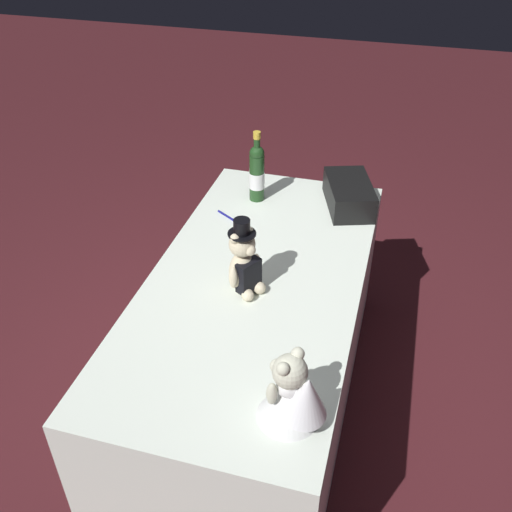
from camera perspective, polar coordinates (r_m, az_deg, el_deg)
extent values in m
plane|color=#47191E|center=(2.68, 0.00, -14.05)|extent=(12.00, 12.00, 0.00)
cube|color=white|center=(2.42, 0.00, -8.69)|extent=(1.66, 0.80, 0.70)
ellipsoid|color=beige|center=(2.08, -1.35, -1.58)|extent=(0.11, 0.10, 0.16)
cube|color=black|center=(2.06, -0.77, -1.95)|extent=(0.10, 0.08, 0.12)
sphere|color=beige|center=(2.01, -1.40, 1.20)|extent=(0.10, 0.10, 0.10)
sphere|color=beige|center=(1.99, -0.59, 0.59)|extent=(0.04, 0.04, 0.04)
sphere|color=beige|center=(1.97, -2.12, 1.73)|extent=(0.04, 0.04, 0.04)
sphere|color=beige|center=(2.01, -0.72, 2.48)|extent=(0.04, 0.04, 0.04)
ellipsoid|color=beige|center=(2.03, -2.26, -2.17)|extent=(0.03, 0.03, 0.09)
ellipsoid|color=beige|center=(2.10, 0.05, -0.81)|extent=(0.03, 0.03, 0.09)
sphere|color=beige|center=(2.07, -0.83, -3.93)|extent=(0.05, 0.05, 0.05)
sphere|color=beige|center=(2.10, 0.36, -3.19)|extent=(0.05, 0.05, 0.05)
cylinder|color=black|center=(1.98, -1.41, 2.24)|extent=(0.10, 0.10, 0.01)
cylinder|color=black|center=(1.97, -1.43, 2.95)|extent=(0.06, 0.06, 0.05)
cone|color=white|center=(1.67, 3.27, -14.06)|extent=(0.18, 0.18, 0.14)
ellipsoid|color=white|center=(1.62, 3.34, -12.70)|extent=(0.08, 0.07, 0.06)
sphere|color=beige|center=(1.58, 3.40, -11.41)|extent=(0.10, 0.10, 0.10)
sphere|color=beige|center=(1.60, 2.13, -10.90)|extent=(0.04, 0.04, 0.04)
sphere|color=beige|center=(1.57, 4.19, -9.68)|extent=(0.04, 0.04, 0.04)
sphere|color=beige|center=(1.53, 2.70, -11.16)|extent=(0.04, 0.04, 0.04)
ellipsoid|color=beige|center=(1.66, 3.68, -11.43)|extent=(0.03, 0.03, 0.08)
ellipsoid|color=beige|center=(1.61, 1.59, -13.55)|extent=(0.03, 0.03, 0.08)
cone|color=white|center=(1.61, 4.98, -13.70)|extent=(0.18, 0.19, 0.15)
cylinder|color=#1F421D|center=(2.63, 0.09, 7.79)|extent=(0.07, 0.07, 0.22)
sphere|color=#1F421D|center=(2.58, 0.09, 10.19)|extent=(0.07, 0.07, 0.07)
cylinder|color=#1F421D|center=(2.56, 0.09, 11.26)|extent=(0.03, 0.03, 0.09)
cylinder|color=gold|center=(2.54, 0.09, 11.95)|extent=(0.03, 0.03, 0.03)
cylinder|color=white|center=(2.64, 0.09, 7.58)|extent=(0.07, 0.07, 0.08)
cylinder|color=navy|center=(2.55, -2.89, 3.98)|extent=(0.07, 0.11, 0.01)
cone|color=silver|center=(2.51, -2.00, 3.44)|extent=(0.02, 0.02, 0.01)
cube|color=black|center=(2.64, 9.25, 6.08)|extent=(0.37, 0.28, 0.12)
cube|color=#B7B7BF|center=(2.67, 7.48, 6.65)|extent=(0.04, 0.02, 0.03)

